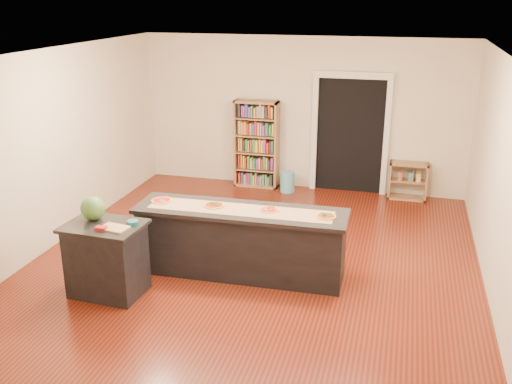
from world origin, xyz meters
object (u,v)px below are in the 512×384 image
(kitchen_island, at_px, (241,242))
(side_counter, at_px, (107,259))
(bookshelf, at_px, (256,144))
(waste_bin, at_px, (287,182))
(watermelon, at_px, (93,208))
(low_shelf, at_px, (408,181))

(kitchen_island, bearing_deg, side_counter, -148.48)
(kitchen_island, distance_m, bookshelf, 3.63)
(waste_bin, bearing_deg, kitchen_island, -88.59)
(kitchen_island, xyz_separation_m, watermelon, (-1.62, -0.81, 0.61))
(kitchen_island, distance_m, watermelon, 1.91)
(bookshelf, xyz_separation_m, waste_bin, (0.64, -0.18, -0.63))
(side_counter, bearing_deg, watermelon, 151.76)
(kitchen_island, xyz_separation_m, waste_bin, (-0.08, 3.35, -0.26))
(bookshelf, relative_size, watermelon, 5.55)
(waste_bin, relative_size, watermelon, 1.30)
(waste_bin, bearing_deg, bookshelf, 164.29)
(side_counter, xyz_separation_m, watermelon, (-0.19, 0.12, 0.60))
(side_counter, height_order, waste_bin, side_counter)
(side_counter, distance_m, waste_bin, 4.49)
(waste_bin, xyz_separation_m, watermelon, (-1.54, -4.16, 0.87))
(kitchen_island, xyz_separation_m, low_shelf, (2.08, 3.54, -0.12))
(side_counter, bearing_deg, low_shelf, 54.74)
(kitchen_island, height_order, watermelon, watermelon)
(side_counter, relative_size, bookshelf, 0.56)
(low_shelf, relative_size, watermelon, 2.27)
(bookshelf, bearing_deg, kitchen_island, -78.37)
(kitchen_island, height_order, side_counter, side_counter)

